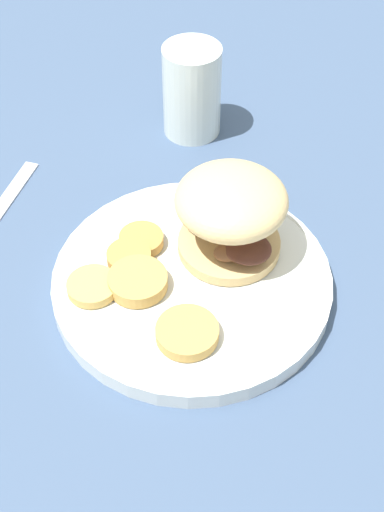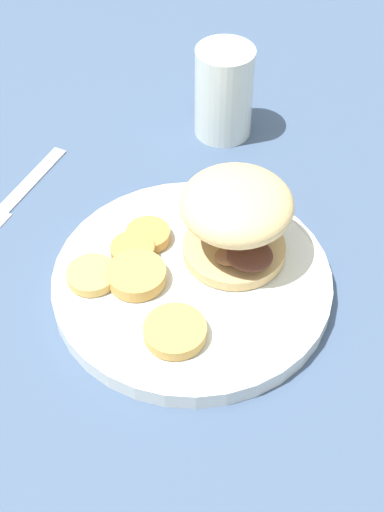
{
  "view_description": "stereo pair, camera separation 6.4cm",
  "coord_description": "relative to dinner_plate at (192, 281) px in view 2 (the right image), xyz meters",
  "views": [
    {
      "loc": [
        0.3,
        0.31,
        0.51
      ],
      "look_at": [
        0.0,
        0.0,
        0.04
      ],
      "focal_mm": 50.0,
      "sensor_mm": 36.0,
      "label": 1
    },
    {
      "loc": [
        0.25,
        0.35,
        0.51
      ],
      "look_at": [
        0.0,
        0.0,
        0.04
      ],
      "focal_mm": 50.0,
      "sensor_mm": 36.0,
      "label": 2
    }
  ],
  "objects": [
    {
      "name": "ground_plane",
      "position": [
        0.0,
        0.0,
        -0.01
      ],
      "size": [
        4.0,
        4.0,
        0.0
      ],
      "primitive_type": "plane",
      "color": "#3D5170"
    },
    {
      "name": "potato_round_0",
      "position": [
        0.03,
        -0.05,
        0.02
      ],
      "size": [
        0.04,
        0.04,
        0.01
      ],
      "primitive_type": "cylinder",
      "color": "#BC8942",
      "rests_on": "dinner_plate"
    },
    {
      "name": "potato_round_2",
      "position": [
        0.05,
        -0.02,
        0.02
      ],
      "size": [
        0.05,
        0.05,
        0.01
      ],
      "primitive_type": "cylinder",
      "color": "tan",
      "rests_on": "dinner_plate"
    },
    {
      "name": "dinner_plate",
      "position": [
        0.0,
        0.0,
        0.0
      ],
      "size": [
        0.26,
        0.26,
        0.02
      ],
      "color": "silver",
      "rests_on": "ground_plane"
    },
    {
      "name": "potato_round_3",
      "position": [
        0.08,
        -0.05,
        0.01
      ],
      "size": [
        0.05,
        0.05,
        0.01
      ],
      "primitive_type": "cylinder",
      "color": "tan",
      "rests_on": "dinner_plate"
    },
    {
      "name": "fork",
      "position": [
        0.08,
        -0.21,
        -0.01
      ],
      "size": [
        0.15,
        0.1,
        0.0
      ],
      "color": "silver",
      "rests_on": "ground_plane"
    },
    {
      "name": "sandwich",
      "position": [
        -0.05,
        -0.0,
        0.06
      ],
      "size": [
        0.12,
        0.12,
        0.08
      ],
      "color": "tan",
      "rests_on": "dinner_plate"
    },
    {
      "name": "potato_round_1",
      "position": [
        0.05,
        0.05,
        0.01
      ],
      "size": [
        0.05,
        0.05,
        0.01
      ],
      "primitive_type": "cylinder",
      "color": "tan",
      "rests_on": "dinner_plate"
    },
    {
      "name": "drinking_glass",
      "position": [
        -0.17,
        -0.18,
        0.04
      ],
      "size": [
        0.07,
        0.07,
        0.11
      ],
      "color": "silver",
      "rests_on": "ground_plane"
    },
    {
      "name": "potato_round_4",
      "position": [
        0.01,
        -0.06,
        0.01
      ],
      "size": [
        0.04,
        0.04,
        0.01
      ],
      "primitive_type": "cylinder",
      "color": "#BC8942",
      "rests_on": "dinner_plate"
    }
  ]
}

